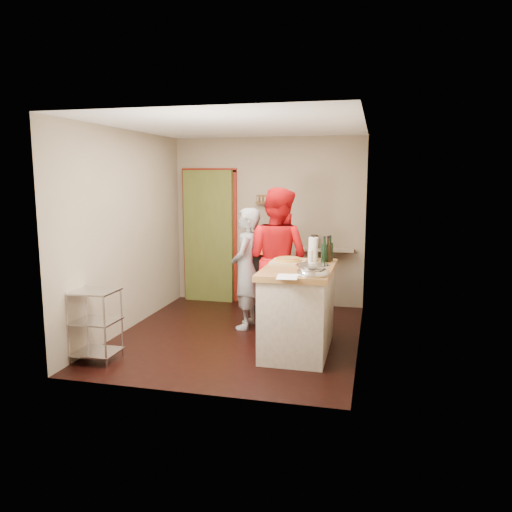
# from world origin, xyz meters

# --- Properties ---
(floor) EXTENTS (3.50, 3.50, 0.00)m
(floor) POSITION_xyz_m (0.00, 0.00, 0.00)
(floor) COLOR black
(floor) RESTS_ON ground
(back_wall) EXTENTS (3.00, 0.44, 2.60)m
(back_wall) POSITION_xyz_m (-0.64, 1.78, 1.13)
(back_wall) COLOR gray
(back_wall) RESTS_ON ground
(left_wall) EXTENTS (0.04, 3.50, 2.60)m
(left_wall) POSITION_xyz_m (-1.50, 0.00, 1.30)
(left_wall) COLOR gray
(left_wall) RESTS_ON ground
(right_wall) EXTENTS (0.04, 3.50, 2.60)m
(right_wall) POSITION_xyz_m (1.50, 0.00, 1.30)
(right_wall) COLOR gray
(right_wall) RESTS_ON ground
(ceiling) EXTENTS (3.00, 3.50, 0.02)m
(ceiling) POSITION_xyz_m (0.00, 0.00, 2.61)
(ceiling) COLOR white
(ceiling) RESTS_ON back_wall
(stove) EXTENTS (0.60, 0.63, 1.00)m
(stove) POSITION_xyz_m (0.05, 1.42, 0.45)
(stove) COLOR black
(stove) RESTS_ON ground
(wire_shelving) EXTENTS (0.48, 0.40, 0.80)m
(wire_shelving) POSITION_xyz_m (-1.28, -1.20, 0.44)
(wire_shelving) COLOR silver
(wire_shelving) RESTS_ON ground
(island) EXTENTS (0.77, 1.42, 1.30)m
(island) POSITION_xyz_m (0.82, -0.34, 0.52)
(island) COLOR beige
(island) RESTS_ON ground
(person_stripe) EXTENTS (0.39, 0.59, 1.60)m
(person_stripe) POSITION_xyz_m (0.00, 0.38, 0.80)
(person_stripe) COLOR #A5A5AA
(person_stripe) RESTS_ON ground
(person_red) EXTENTS (1.10, 0.98, 1.86)m
(person_red) POSITION_xyz_m (0.40, 0.48, 0.93)
(person_red) COLOR red
(person_red) RESTS_ON ground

